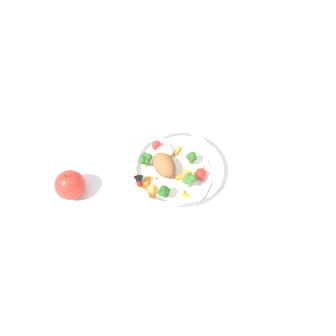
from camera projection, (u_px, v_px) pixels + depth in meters
ground_plane at (166, 180)px, 0.79m from camera, size 2.40×2.40×0.00m
food_container at (168, 168)px, 0.77m from camera, size 0.22×0.22×0.06m
loose_apple at (70, 185)px, 0.74m from camera, size 0.07×0.07×0.08m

